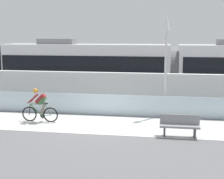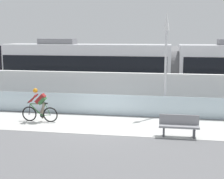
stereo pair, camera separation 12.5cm
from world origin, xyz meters
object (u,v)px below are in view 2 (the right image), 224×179
(cyclist_on_bike, at_px, (40,106))
(lamp_post_antenna, at_px, (166,51))
(tram, at_px, (174,69))
(bench, at_px, (179,125))

(cyclist_on_bike, xyz_separation_m, lamp_post_antenna, (5.81, 2.15, 2.51))
(tram, xyz_separation_m, bench, (0.11, -8.14, -1.41))
(bench, bearing_deg, lamp_post_antenna, 100.34)
(cyclist_on_bike, height_order, lamp_post_antenna, lamp_post_antenna)
(lamp_post_antenna, height_order, bench, lamp_post_antenna)
(lamp_post_antenna, bearing_deg, bench, -79.66)
(cyclist_on_bike, bearing_deg, tram, 47.24)
(tram, height_order, cyclist_on_bike, tram)
(tram, distance_m, lamp_post_antenna, 4.93)
(cyclist_on_bike, bearing_deg, bench, -11.28)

